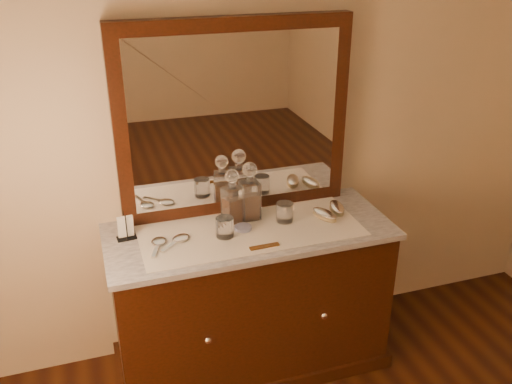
% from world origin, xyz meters
% --- Properties ---
extents(dresser_cabinet, '(1.40, 0.55, 0.82)m').
position_xyz_m(dresser_cabinet, '(0.00, 1.96, 0.41)').
color(dresser_cabinet, black).
rests_on(dresser_cabinet, floor).
extents(dresser_plinth, '(1.46, 0.59, 0.08)m').
position_xyz_m(dresser_plinth, '(0.00, 1.96, 0.04)').
color(dresser_plinth, black).
rests_on(dresser_plinth, floor).
extents(knob_left, '(0.04, 0.04, 0.04)m').
position_xyz_m(knob_left, '(-0.30, 1.67, 0.45)').
color(knob_left, silver).
rests_on(knob_left, dresser_cabinet).
extents(knob_right, '(0.04, 0.04, 0.04)m').
position_xyz_m(knob_right, '(0.30, 1.67, 0.45)').
color(knob_right, silver).
rests_on(knob_right, dresser_cabinet).
extents(marble_top, '(1.44, 0.59, 0.03)m').
position_xyz_m(marble_top, '(0.00, 1.96, 0.83)').
color(marble_top, silver).
rests_on(marble_top, dresser_cabinet).
extents(mirror_frame, '(1.20, 0.08, 1.00)m').
position_xyz_m(mirror_frame, '(0.00, 2.20, 1.35)').
color(mirror_frame, black).
rests_on(mirror_frame, marble_top).
extents(mirror_glass, '(1.06, 0.01, 0.86)m').
position_xyz_m(mirror_glass, '(0.00, 2.17, 1.35)').
color(mirror_glass, white).
rests_on(mirror_glass, marble_top).
extents(lace_runner, '(1.10, 0.45, 0.00)m').
position_xyz_m(lace_runner, '(0.00, 1.94, 0.85)').
color(lace_runner, silver).
rests_on(lace_runner, marble_top).
extents(pin_dish, '(0.11, 0.11, 0.02)m').
position_xyz_m(pin_dish, '(-0.03, 1.96, 0.86)').
color(pin_dish, white).
rests_on(pin_dish, lace_runner).
extents(comb, '(0.15, 0.03, 0.01)m').
position_xyz_m(comb, '(0.01, 1.76, 0.86)').
color(comb, brown).
rests_on(comb, lace_runner).
extents(napkin_rack, '(0.10, 0.06, 0.14)m').
position_xyz_m(napkin_rack, '(-0.60, 2.05, 0.91)').
color(napkin_rack, black).
rests_on(napkin_rack, marble_top).
extents(decanter_left, '(0.11, 0.11, 0.29)m').
position_xyz_m(decanter_left, '(-0.06, 2.06, 0.96)').
color(decanter_left, '#8E4714').
rests_on(decanter_left, lace_runner).
extents(decanter_right, '(0.10, 0.10, 0.31)m').
position_xyz_m(decanter_right, '(0.03, 2.06, 0.97)').
color(decanter_right, '#8E4714').
rests_on(decanter_right, lace_runner).
extents(brush_near, '(0.12, 0.17, 0.04)m').
position_xyz_m(brush_near, '(0.40, 1.93, 0.88)').
color(brush_near, '#907E58').
rests_on(brush_near, lace_runner).
extents(brush_far, '(0.10, 0.17, 0.04)m').
position_xyz_m(brush_far, '(0.49, 1.98, 0.88)').
color(brush_far, '#907E58').
rests_on(brush_far, lace_runner).
extents(hand_mirror_outer, '(0.11, 0.19, 0.02)m').
position_xyz_m(hand_mirror_outer, '(-0.46, 1.94, 0.86)').
color(hand_mirror_outer, silver).
rests_on(hand_mirror_outer, lace_runner).
extents(hand_mirror_inner, '(0.18, 0.16, 0.02)m').
position_xyz_m(hand_mirror_inner, '(-0.36, 1.94, 0.86)').
color(hand_mirror_inner, silver).
rests_on(hand_mirror_inner, lace_runner).
extents(tumblers, '(0.42, 0.15, 0.10)m').
position_xyz_m(tumblers, '(0.03, 1.95, 0.90)').
color(tumblers, white).
rests_on(tumblers, lace_runner).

